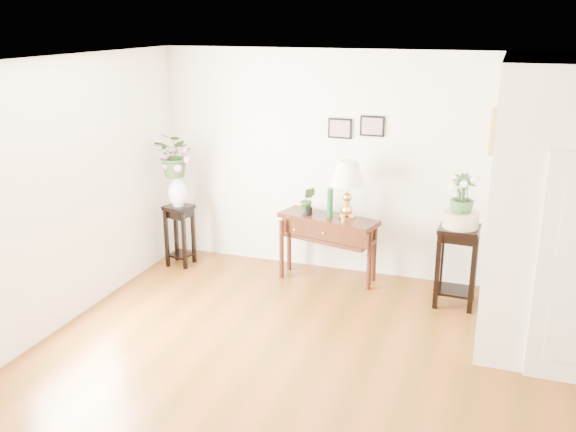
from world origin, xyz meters
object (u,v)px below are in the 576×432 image
at_px(console_table, 328,248).
at_px(table_lamp, 347,191).
at_px(plant_stand_a, 180,235).
at_px(plant_stand_b, 456,266).

height_order(console_table, table_lamp, table_lamp).
relative_size(plant_stand_a, plant_stand_b, 0.87).
bearing_deg(plant_stand_a, table_lamp, 4.04).
distance_m(console_table, table_lamp, 0.80).
relative_size(console_table, table_lamp, 1.71).
distance_m(table_lamp, plant_stand_a, 2.34).
height_order(console_table, plant_stand_b, plant_stand_b).
bearing_deg(plant_stand_a, console_table, 4.50).
bearing_deg(console_table, plant_stand_b, 5.68).
bearing_deg(plant_stand_b, console_table, 171.66).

